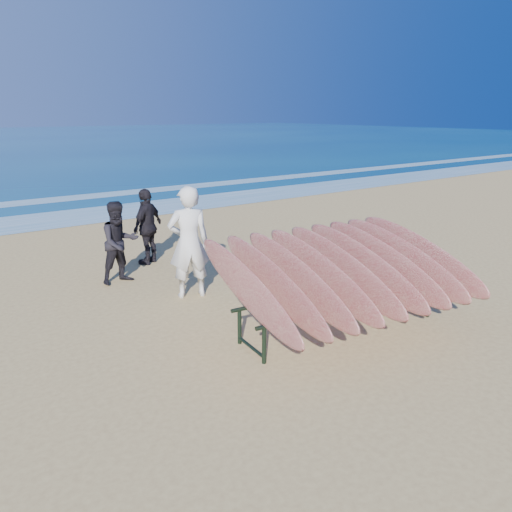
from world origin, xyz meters
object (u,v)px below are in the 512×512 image
Objects in this scene: person_white at (189,242)px; person_dark_b at (148,226)px; person_dark_a at (120,243)px; surfboard_rack at (342,270)px.

person_white reaches higher than person_dark_b.
person_dark_b is (0.93, 0.83, 0.02)m from person_dark_a.
person_white is at bearing 119.56° from surfboard_rack.
person_dark_a is 0.97× the size of person_dark_b.
surfboard_rack is 4.78m from person_dark_b.
surfboard_rack is 2.26× the size of person_dark_a.
person_dark_a is 1.24m from person_dark_b.
person_dark_b is (-0.84, 4.71, -0.13)m from surfboard_rack.
person_dark_b reaches higher than person_dark_a.
person_white is 1.21× the size of person_dark_b.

